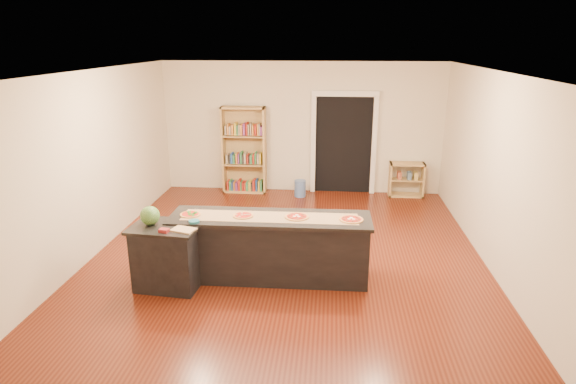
# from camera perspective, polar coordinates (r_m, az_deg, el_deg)

# --- Properties ---
(room) EXTENTS (6.00, 7.00, 2.80)m
(room) POSITION_cam_1_polar(r_m,az_deg,el_deg) (7.04, -0.15, 2.61)
(room) COLOR beige
(room) RESTS_ON ground
(doorway) EXTENTS (1.40, 0.09, 2.21)m
(doorway) POSITION_cam_1_polar(r_m,az_deg,el_deg) (10.43, 6.62, 6.34)
(doorway) COLOR black
(doorway) RESTS_ON room
(kitchen_island) EXTENTS (2.76, 0.75, 0.91)m
(kitchen_island) POSITION_cam_1_polar(r_m,az_deg,el_deg) (6.76, -2.11, -6.54)
(kitchen_island) COLOR black
(kitchen_island) RESTS_ON ground
(side_counter) EXTENTS (0.90, 0.66, 0.89)m
(side_counter) POSITION_cam_1_polar(r_m,az_deg,el_deg) (6.71, -14.06, -7.38)
(side_counter) COLOR black
(side_counter) RESTS_ON ground
(bookshelf) EXTENTS (0.94, 0.33, 1.87)m
(bookshelf) POSITION_cam_1_polar(r_m,az_deg,el_deg) (10.48, -5.22, 4.96)
(bookshelf) COLOR tan
(bookshelf) RESTS_ON ground
(low_shelf) EXTENTS (0.73, 0.31, 0.73)m
(low_shelf) POSITION_cam_1_polar(r_m,az_deg,el_deg) (10.59, 13.85, 1.45)
(low_shelf) COLOR tan
(low_shelf) RESTS_ON ground
(waste_bin) EXTENTS (0.24, 0.24, 0.35)m
(waste_bin) POSITION_cam_1_polar(r_m,az_deg,el_deg) (10.31, 1.44, 0.44)
(waste_bin) COLOR #4969A4
(waste_bin) RESTS_ON ground
(kraft_paper) EXTENTS (2.40, 0.46, 0.00)m
(kraft_paper) POSITION_cam_1_polar(r_m,az_deg,el_deg) (6.57, -2.17, -2.97)
(kraft_paper) COLOR olive
(kraft_paper) RESTS_ON kitchen_island
(watermelon) EXTENTS (0.26, 0.26, 0.26)m
(watermelon) POSITION_cam_1_polar(r_m,az_deg,el_deg) (6.58, -16.04, -2.71)
(watermelon) COLOR #144214
(watermelon) RESTS_ON side_counter
(cutting_board) EXTENTS (0.34, 0.27, 0.02)m
(cutting_board) POSITION_cam_1_polar(r_m,az_deg,el_deg) (6.33, -12.28, -4.39)
(cutting_board) COLOR tan
(cutting_board) RESTS_ON side_counter
(package_red) EXTENTS (0.14, 0.11, 0.04)m
(package_red) POSITION_cam_1_polar(r_m,az_deg,el_deg) (6.33, -14.48, -4.44)
(package_red) COLOR maroon
(package_red) RESTS_ON side_counter
(package_teal) EXTENTS (0.14, 0.14, 0.05)m
(package_teal) POSITION_cam_1_polar(r_m,az_deg,el_deg) (6.50, -11.07, -3.55)
(package_teal) COLOR #195966
(package_teal) RESTS_ON side_counter
(pizza_a) EXTENTS (0.28, 0.28, 0.02)m
(pizza_a) POSITION_cam_1_polar(r_m,az_deg,el_deg) (6.77, -11.51, -2.61)
(pizza_a) COLOR #B78246
(pizza_a) RESTS_ON kitchen_island
(pizza_b) EXTENTS (0.29, 0.29, 0.02)m
(pizza_b) POSITION_cam_1_polar(r_m,az_deg,el_deg) (6.62, -5.34, -2.79)
(pizza_b) COLOR #B78246
(pizza_b) RESTS_ON kitchen_island
(pizza_c) EXTENTS (0.32, 0.32, 0.02)m
(pizza_c) POSITION_cam_1_polar(r_m,az_deg,el_deg) (6.55, 1.05, -2.94)
(pizza_c) COLOR #B78246
(pizza_c) RESTS_ON kitchen_island
(pizza_d) EXTENTS (0.32, 0.32, 0.02)m
(pizza_d) POSITION_cam_1_polar(r_m,az_deg,el_deg) (6.51, 7.51, -3.22)
(pizza_d) COLOR #B78246
(pizza_d) RESTS_ON kitchen_island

